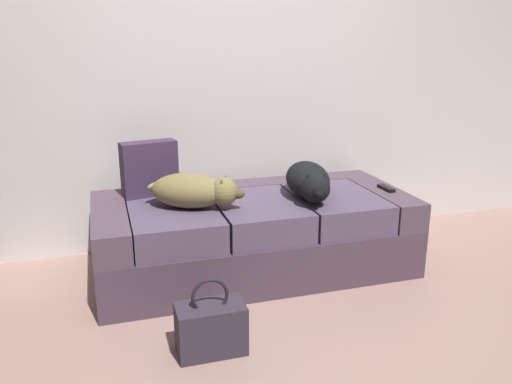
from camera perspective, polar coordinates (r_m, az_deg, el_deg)
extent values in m
plane|color=#A37D71|center=(2.55, 6.69, -17.55)|extent=(10.00, 10.00, 0.00)
cube|color=silver|center=(3.66, -3.12, 16.13)|extent=(6.40, 0.10, 2.80)
cube|color=#473645|center=(3.33, -0.25, -5.99)|extent=(1.94, 0.89, 0.30)
cube|color=#503F4C|center=(3.12, -15.73, -3.51)|extent=(0.20, 0.89, 0.18)
cube|color=#503F4C|center=(3.58, 13.17, -0.75)|extent=(0.20, 0.89, 0.18)
cube|color=#503F4C|center=(3.56, -1.85, -0.40)|extent=(1.54, 0.20, 0.18)
cube|color=#54455D|center=(3.05, -8.98, -3.55)|extent=(0.50, 0.67, 0.18)
cube|color=#54455D|center=(3.15, 0.27, -2.66)|extent=(0.50, 0.67, 0.18)
cube|color=#54455D|center=(3.33, 8.70, -1.78)|extent=(0.50, 0.67, 0.18)
ellipsoid|color=olive|center=(3.03, -7.39, 0.17)|extent=(0.51, 0.43, 0.20)
sphere|color=olive|center=(2.97, -3.55, 0.05)|extent=(0.17, 0.17, 0.17)
ellipsoid|color=#4A4327|center=(2.96, -2.16, -0.21)|extent=(0.11, 0.10, 0.06)
cone|color=#4A4327|center=(3.00, -3.36, 1.43)|extent=(0.04, 0.04, 0.05)
cone|color=#4A4327|center=(2.92, -3.79, 0.97)|extent=(0.04, 0.04, 0.05)
ellipsoid|color=olive|center=(3.14, -10.57, 0.79)|extent=(0.17, 0.13, 0.05)
ellipsoid|color=black|center=(3.24, 5.67, 1.38)|extent=(0.34, 0.50, 0.21)
sphere|color=black|center=(3.03, 6.53, 0.40)|extent=(0.17, 0.17, 0.17)
ellipsoid|color=black|center=(2.96, 6.85, -0.20)|extent=(0.08, 0.11, 0.06)
cone|color=black|center=(3.03, 7.44, 1.60)|extent=(0.04, 0.04, 0.05)
cone|color=black|center=(3.01, 5.68, 1.56)|extent=(0.04, 0.04, 0.05)
ellipsoid|color=black|center=(3.45, 5.81, 2.48)|extent=(0.17, 0.16, 0.05)
cube|color=black|center=(3.48, 14.06, 0.41)|extent=(0.05, 0.15, 0.02)
cube|color=#3C2A44|center=(3.29, -11.59, 2.53)|extent=(0.36, 0.18, 0.34)
cube|color=#312A36|center=(2.52, -4.96, -14.69)|extent=(0.32, 0.18, 0.24)
torus|color=black|center=(2.44, -5.06, -11.28)|extent=(0.18, 0.02, 0.18)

